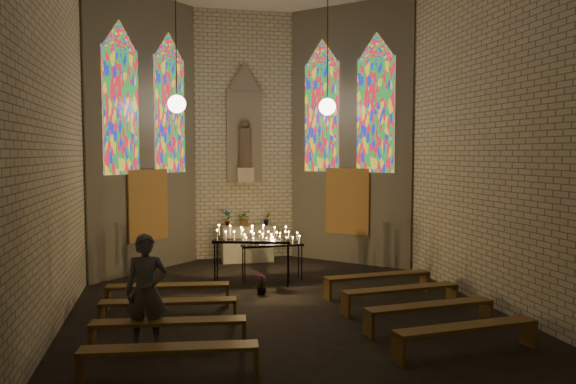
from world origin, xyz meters
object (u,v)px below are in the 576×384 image
at_px(aisle_flower_pot, 261,284).
at_px(votive_stand_right, 272,242).
at_px(altar, 247,243).
at_px(votive_stand_left, 252,237).
at_px(visitor, 146,291).

distance_m(aisle_flower_pot, votive_stand_right, 1.48).
bearing_deg(votive_stand_right, altar, 93.02).
height_order(votive_stand_left, visitor, visitor).
relative_size(aisle_flower_pot, votive_stand_left, 0.23).
distance_m(votive_stand_left, votive_stand_right, 0.68).
relative_size(votive_stand_left, votive_stand_right, 1.23).
bearing_deg(aisle_flower_pot, votive_stand_right, 68.94).
xyz_separation_m(aisle_flower_pot, votive_stand_left, (-0.08, 0.84, 0.90)).
relative_size(aisle_flower_pot, votive_stand_right, 0.29).
bearing_deg(aisle_flower_pot, altar, 86.51).
xyz_separation_m(altar, votive_stand_right, (0.24, -2.46, 0.42)).
distance_m(altar, votive_stand_left, 2.91).
distance_m(aisle_flower_pot, visitor, 3.74).
distance_m(votive_stand_right, visitor, 4.93).
bearing_deg(visitor, votive_stand_right, 61.40).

